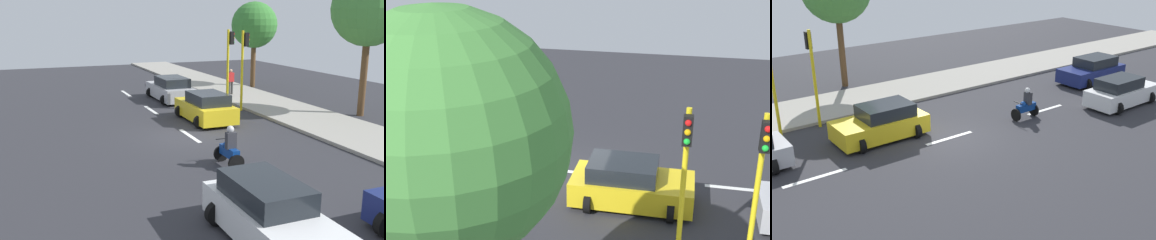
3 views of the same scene
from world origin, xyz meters
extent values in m
cube|color=#2D2D33|center=(0.00, 0.00, -0.05)|extent=(40.00, 60.00, 0.10)
cube|color=#9E998E|center=(7.00, 0.00, 0.07)|extent=(4.00, 60.00, 0.15)
cube|color=white|center=(0.00, -6.00, 0.01)|extent=(0.20, 2.40, 0.01)
cube|color=white|center=(0.00, 0.00, 0.01)|extent=(0.20, 2.40, 0.01)
cube|color=white|center=(0.00, 6.00, 0.01)|extent=(0.20, 2.40, 0.01)
cube|color=white|center=(0.00, 12.00, 0.01)|extent=(0.20, 2.40, 0.01)
cube|color=white|center=(-1.83, -9.78, 0.56)|extent=(1.72, 4.22, 0.80)
cube|color=#1E2328|center=(-1.83, -9.45, 1.24)|extent=(1.44, 2.36, 0.56)
cylinder|color=black|center=(-1.08, -8.39, 0.32)|extent=(0.64, 0.22, 0.64)
cylinder|color=black|center=(-2.58, -8.39, 0.32)|extent=(0.64, 0.22, 0.64)
cube|color=#B7B7BC|center=(2.07, 8.55, 0.56)|extent=(1.89, 4.46, 0.80)
cube|color=#1E2328|center=(2.07, 8.19, 1.24)|extent=(1.59, 2.50, 0.56)
cylinder|color=black|center=(1.23, 10.02, 0.32)|extent=(0.64, 0.22, 0.64)
cylinder|color=black|center=(2.90, 10.02, 0.32)|extent=(0.64, 0.22, 0.64)
cylinder|color=black|center=(1.23, 7.08, 0.32)|extent=(0.64, 0.22, 0.64)
cylinder|color=black|center=(2.90, 7.08, 0.32)|extent=(0.64, 0.22, 0.64)
cube|color=yellow|center=(1.81, 2.40, 0.56)|extent=(1.91, 3.97, 0.80)
cube|color=#1E2328|center=(1.81, 2.08, 1.24)|extent=(1.61, 2.22, 0.56)
cylinder|color=black|center=(0.96, 3.71, 0.32)|extent=(0.64, 0.22, 0.64)
cylinder|color=black|center=(2.65, 3.71, 0.32)|extent=(0.64, 0.22, 0.64)
cylinder|color=black|center=(0.96, 1.09, 0.32)|extent=(0.64, 0.22, 0.64)
cylinder|color=black|center=(2.65, 1.09, 0.32)|extent=(0.64, 0.22, 0.64)
cylinder|color=black|center=(-0.22, -3.74, 0.30)|extent=(0.60, 0.10, 0.60)
cylinder|color=black|center=(-0.22, -4.94, 0.30)|extent=(0.60, 0.10, 0.60)
cube|color=navy|center=(-0.22, -4.39, 0.55)|extent=(0.28, 1.10, 0.36)
sphere|color=navy|center=(-0.22, -4.19, 0.73)|extent=(0.32, 0.32, 0.32)
cylinder|color=black|center=(-0.22, -3.84, 0.90)|extent=(0.55, 0.04, 0.04)
cube|color=#333338|center=(-0.22, -4.49, 1.00)|extent=(0.36, 0.24, 0.60)
sphere|color=silver|center=(-0.22, -4.44, 1.40)|extent=(0.26, 0.26, 0.26)
cylinder|color=#3F3F3F|center=(6.11, 8.23, 0.57)|extent=(0.16, 0.16, 0.85)
cylinder|color=#3F3F3F|center=(6.31, 8.23, 0.57)|extent=(0.16, 0.16, 0.85)
cube|color=red|center=(6.21, 8.23, 1.30)|extent=(0.40, 0.24, 0.60)
sphere|color=tan|center=(6.21, 8.23, 1.73)|extent=(0.22, 0.22, 0.22)
cylinder|color=yellow|center=(4.75, 3.99, 2.25)|extent=(0.14, 0.14, 4.50)
cube|color=black|center=(4.97, 3.99, 4.00)|extent=(0.24, 0.24, 0.76)
sphere|color=red|center=(5.09, 3.99, 4.24)|extent=(0.16, 0.16, 0.16)
sphere|color=#F2A50C|center=(5.09, 3.99, 4.00)|extent=(0.16, 0.16, 0.16)
sphere|color=green|center=(5.09, 3.99, 3.76)|extent=(0.16, 0.16, 0.16)
cylinder|color=yellow|center=(4.75, 5.78, 2.25)|extent=(0.14, 0.14, 4.50)
cube|color=black|center=(4.97, 5.78, 4.00)|extent=(0.24, 0.24, 0.76)
sphere|color=red|center=(5.09, 5.78, 4.24)|extent=(0.16, 0.16, 0.16)
sphere|color=#F2A50C|center=(5.09, 5.78, 4.00)|extent=(0.16, 0.16, 0.16)
sphere|color=green|center=(5.09, 5.78, 3.76)|extent=(0.16, 0.16, 0.16)
cylinder|color=brown|center=(10.12, 0.39, 2.14)|extent=(0.36, 0.36, 4.29)
sphere|color=#478C3D|center=(10.12, 0.39, 5.65)|extent=(3.88, 3.88, 3.88)
cylinder|color=brown|center=(9.60, 11.23, 1.72)|extent=(0.36, 0.36, 3.43)
sphere|color=#387F33|center=(9.60, 11.23, 4.61)|extent=(3.37, 3.37, 3.37)
camera|label=1|loc=(-7.18, -18.01, 5.34)|focal=41.62mm
camera|label=2|loc=(16.44, 3.86, 8.50)|focal=46.84mm
camera|label=3|loc=(-15.13, 10.71, 8.07)|focal=43.22mm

